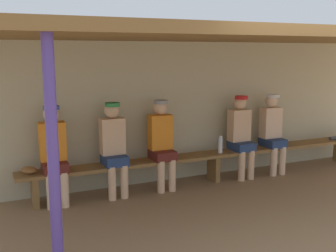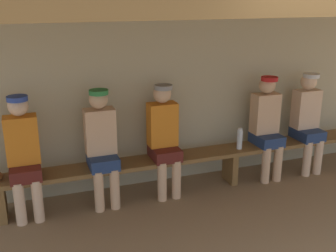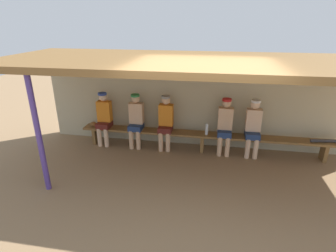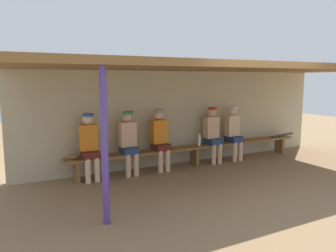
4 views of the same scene
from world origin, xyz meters
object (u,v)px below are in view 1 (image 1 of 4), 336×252
object	(u,v)px
player_shirtless_tan	(241,133)
player_with_sunglasses	(162,140)
bench	(214,157)
player_in_blue	(272,130)
baseball_glove_worn	(29,170)
water_bottle_green	(220,145)
player_in_red	(54,150)
player_leftmost	(114,145)
support_post	(54,167)

from	to	relation	value
player_shirtless_tan	player_with_sunglasses	bearing A→B (deg)	180.00
bench	player_in_blue	distance (m)	1.20
baseball_glove_worn	water_bottle_green	bearing A→B (deg)	51.94
player_shirtless_tan	player_with_sunglasses	distance (m)	1.41
player_with_sunglasses	player_in_red	world-z (taller)	same
baseball_glove_worn	player_leftmost	bearing A→B (deg)	52.04
support_post	player_with_sunglasses	xyz separation A→B (m)	(1.88, 2.10, -0.35)
bench	player_shirtless_tan	world-z (taller)	player_shirtless_tan
player_with_sunglasses	water_bottle_green	bearing A→B (deg)	-2.65
player_leftmost	player_in_blue	size ratio (longest dim) A/B	1.00
bench	player_shirtless_tan	xyz separation A→B (m)	(0.50, 0.00, 0.36)
player_in_red	baseball_glove_worn	size ratio (longest dim) A/B	5.60
bench	player_shirtless_tan	size ratio (longest dim) A/B	4.46
player_with_sunglasses	player_in_blue	bearing A→B (deg)	0.00
support_post	player_with_sunglasses	size ratio (longest dim) A/B	1.64
player_in_red	player_in_blue	bearing A→B (deg)	0.00
player_with_sunglasses	player_in_blue	world-z (taller)	same
bench	baseball_glove_worn	world-z (taller)	baseball_glove_worn
player_leftmost	water_bottle_green	distance (m)	1.74
support_post	player_shirtless_tan	size ratio (longest dim) A/B	1.64
player_in_blue	water_bottle_green	size ratio (longest dim) A/B	4.92
player_shirtless_tan	player_in_red	world-z (taller)	same
player_shirtless_tan	player_leftmost	bearing A→B (deg)	180.00
player_in_red	baseball_glove_worn	world-z (taller)	player_in_red
support_post	player_shirtless_tan	xyz separation A→B (m)	(3.29, 2.10, -0.35)
support_post	baseball_glove_worn	bearing A→B (deg)	90.39
player_leftmost	player_in_red	world-z (taller)	same
player_leftmost	player_in_red	xyz separation A→B (m)	(-0.83, 0.00, 0.00)
player_leftmost	player_shirtless_tan	distance (m)	2.15
bench	player_shirtless_tan	bearing A→B (deg)	0.40
player_in_blue	water_bottle_green	world-z (taller)	player_in_blue
player_leftmost	player_shirtless_tan	xyz separation A→B (m)	(2.15, 0.00, 0.00)
support_post	bench	distance (m)	3.56
support_post	baseball_glove_worn	distance (m)	2.21
support_post	player_shirtless_tan	bearing A→B (deg)	32.58
bench	player_in_red	xyz separation A→B (m)	(-2.48, 0.00, 0.36)
player_leftmost	bench	bearing A→B (deg)	-0.12
player_in_red	baseball_glove_worn	bearing A→B (deg)	175.18
support_post	water_bottle_green	size ratio (longest dim) A/B	8.04
player_shirtless_tan	water_bottle_green	distance (m)	0.44
player_leftmost	player_in_red	bearing A→B (deg)	180.00
player_shirtless_tan	player_in_red	bearing A→B (deg)	180.00
player_with_sunglasses	baseball_glove_worn	bearing A→B (deg)	179.18
player_in_blue	player_in_red	world-z (taller)	same
player_in_blue	water_bottle_green	bearing A→B (deg)	-177.49
support_post	player_in_red	world-z (taller)	support_post
player_leftmost	water_bottle_green	size ratio (longest dim) A/B	4.92
bench	player_in_red	world-z (taller)	player_in_red
player_in_blue	player_in_red	xyz separation A→B (m)	(-3.62, 0.00, 0.00)
player_with_sunglasses	player_in_red	xyz separation A→B (m)	(-1.58, 0.00, 0.00)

